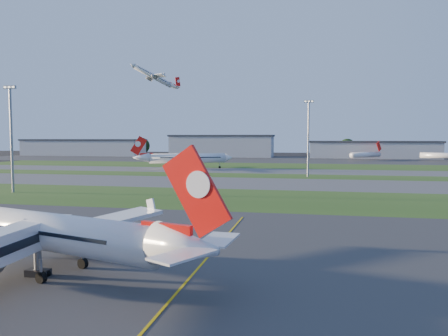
% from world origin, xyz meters
% --- Properties ---
extents(ground, '(700.00, 700.00, 0.00)m').
position_xyz_m(ground, '(0.00, 0.00, 0.00)').
color(ground, black).
rests_on(ground, ground).
extents(apron_near, '(300.00, 70.00, 0.01)m').
position_xyz_m(apron_near, '(0.00, 0.00, 0.01)').
color(apron_near, '#333335').
rests_on(apron_near, ground).
extents(grass_strip_a, '(300.00, 34.00, 0.01)m').
position_xyz_m(grass_strip_a, '(0.00, 52.00, 0.01)').
color(grass_strip_a, '#2B4F1A').
rests_on(grass_strip_a, ground).
extents(taxiway_a, '(300.00, 32.00, 0.01)m').
position_xyz_m(taxiway_a, '(0.00, 85.00, 0.01)').
color(taxiway_a, '#515154').
rests_on(taxiway_a, ground).
extents(grass_strip_b, '(300.00, 18.00, 0.01)m').
position_xyz_m(grass_strip_b, '(0.00, 110.00, 0.01)').
color(grass_strip_b, '#2B4F1A').
rests_on(grass_strip_b, ground).
extents(taxiway_b, '(300.00, 26.00, 0.01)m').
position_xyz_m(taxiway_b, '(0.00, 132.00, 0.01)').
color(taxiway_b, '#515154').
rests_on(taxiway_b, ground).
extents(grass_strip_c, '(300.00, 40.00, 0.01)m').
position_xyz_m(grass_strip_c, '(0.00, 165.00, 0.01)').
color(grass_strip_c, '#2B4F1A').
rests_on(grass_strip_c, ground).
extents(apron_far, '(400.00, 80.00, 0.01)m').
position_xyz_m(apron_far, '(0.00, 225.00, 0.01)').
color(apron_far, '#333335').
rests_on(apron_far, ground).
extents(yellow_line, '(0.25, 60.00, 0.02)m').
position_xyz_m(yellow_line, '(5.00, 0.00, 0.00)').
color(yellow_line, gold).
rests_on(yellow_line, ground).
extents(airliner_parked, '(35.51, 29.87, 11.38)m').
position_xyz_m(airliner_parked, '(-10.23, -2.90, 4.00)').
color(airliner_parked, white).
rests_on(airliner_parked, ground).
extents(airliner_taxiing, '(37.55, 31.99, 12.55)m').
position_xyz_m(airliner_taxiing, '(-36.15, 137.90, 4.41)').
color(airliner_taxiing, white).
rests_on(airliner_taxiing, ground).
extents(airliner_departing, '(25.10, 22.17, 9.85)m').
position_xyz_m(airliner_departing, '(-79.77, 215.60, 50.96)').
color(airliner_departing, white).
extents(mini_jet_near, '(20.51, 22.34, 9.48)m').
position_xyz_m(mini_jet_near, '(47.45, 226.83, 3.28)').
color(mini_jet_near, white).
rests_on(mini_jet_near, ground).
extents(mini_jet_far, '(27.71, 11.13, 9.48)m').
position_xyz_m(mini_jet_far, '(90.02, 223.28, 3.28)').
color(mini_jet_far, white).
rests_on(mini_jet_far, ground).
extents(light_mast_west, '(3.20, 0.70, 25.80)m').
position_xyz_m(light_mast_west, '(-55.00, 52.00, 14.81)').
color(light_mast_west, gray).
rests_on(light_mast_west, ground).
extents(light_mast_centre, '(3.20, 0.70, 25.80)m').
position_xyz_m(light_mast_centre, '(15.00, 108.00, 14.81)').
color(light_mast_centre, gray).
rests_on(light_mast_centre, ground).
extents(hangar_far_west, '(91.80, 23.00, 12.20)m').
position_xyz_m(hangar_far_west, '(-150.00, 255.00, 6.14)').
color(hangar_far_west, '#ADB0B5').
rests_on(hangar_far_west, ground).
extents(hangar_west, '(71.40, 23.00, 15.20)m').
position_xyz_m(hangar_west, '(-45.00, 255.00, 7.64)').
color(hangar_west, '#ADB0B5').
rests_on(hangar_west, ground).
extents(hangar_east, '(81.60, 23.00, 11.20)m').
position_xyz_m(hangar_east, '(55.00, 255.00, 5.64)').
color(hangar_east, '#ADB0B5').
rests_on(hangar_east, ground).
extents(tree_far_west, '(11.00, 11.00, 12.00)m').
position_xyz_m(tree_far_west, '(-190.00, 268.00, 6.49)').
color(tree_far_west, black).
rests_on(tree_far_west, ground).
extents(tree_west, '(12.10, 12.10, 13.20)m').
position_xyz_m(tree_west, '(-110.00, 270.00, 7.14)').
color(tree_west, black).
rests_on(tree_west, ground).
extents(tree_mid_west, '(9.90, 9.90, 10.80)m').
position_xyz_m(tree_mid_west, '(-20.00, 266.00, 5.84)').
color(tree_mid_west, black).
rests_on(tree_mid_west, ground).
extents(tree_mid_east, '(11.55, 11.55, 12.60)m').
position_xyz_m(tree_mid_east, '(40.00, 269.00, 6.81)').
color(tree_mid_east, black).
rests_on(tree_mid_east, ground).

